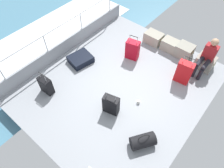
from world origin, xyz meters
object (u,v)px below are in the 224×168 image
object	(u,v)px
cargo_crate_3	(205,62)
passenger_seated	(207,56)
cargo_crate_2	(184,51)
suitcase_4	(46,85)
cargo_crate_0	(154,38)
paper_cup	(139,102)
suitcase_1	(184,72)
suitcase_0	(132,50)
cargo_crate_1	(170,45)
suitcase_2	(111,105)
suitcase_3	(81,59)
duffel_bag	(143,141)

from	to	relation	value
cargo_crate_3	passenger_seated	world-z (taller)	passenger_seated
cargo_crate_2	suitcase_4	world-z (taller)	suitcase_4
cargo_crate_0	paper_cup	world-z (taller)	cargo_crate_0
cargo_crate_2	suitcase_1	size ratio (longest dim) A/B	0.58
suitcase_0	suitcase_1	size ratio (longest dim) A/B	0.91
suitcase_4	suitcase_0	bearing A→B (deg)	69.29
suitcase_4	cargo_crate_0	bearing A→B (deg)	73.46
suitcase_0	suitcase_4	bearing A→B (deg)	-110.71
cargo_crate_1	suitcase_2	xyz separation A→B (m)	(0.04, -2.98, 0.10)
cargo_crate_0	suitcase_0	distance (m)	1.06
cargo_crate_2	suitcase_3	distance (m)	3.21
passenger_seated	suitcase_1	bearing A→B (deg)	-109.32
cargo_crate_0	suitcase_3	distance (m)	2.51
suitcase_1	cargo_crate_1	bearing A→B (deg)	134.23
suitcase_2	paper_cup	world-z (taller)	suitcase_2
suitcase_0	passenger_seated	bearing A→B (deg)	24.75
suitcase_1	suitcase_4	size ratio (longest dim) A/B	1.28
cargo_crate_1	duffel_bag	world-z (taller)	duffel_bag
cargo_crate_0	cargo_crate_3	bearing A→B (deg)	0.30
cargo_crate_1	suitcase_0	world-z (taller)	suitcase_0
cargo_crate_1	suitcase_4	bearing A→B (deg)	-114.84
suitcase_0	suitcase_3	bearing A→B (deg)	-133.21
cargo_crate_1	suitcase_3	size ratio (longest dim) A/B	0.74
suitcase_2	paper_cup	distance (m)	0.79
cargo_crate_3	suitcase_3	distance (m)	3.71
duffel_bag	suitcase_2	bearing A→B (deg)	168.90
cargo_crate_3	suitcase_0	bearing A→B (deg)	-150.90
suitcase_2	suitcase_4	bearing A→B (deg)	-159.68
cargo_crate_1	duffel_bag	xyz separation A→B (m)	(1.15, -3.19, -0.02)
cargo_crate_0	duffel_bag	world-z (taller)	duffel_bag
cargo_crate_3	paper_cup	bearing A→B (deg)	-107.74
passenger_seated	suitcase_0	bearing A→B (deg)	-155.25
suitcase_4	duffel_bag	xyz separation A→B (m)	(2.83, 0.42, -0.10)
cargo_crate_2	suitcase_3	xyz separation A→B (m)	(-2.28, -2.26, -0.10)
suitcase_1	duffel_bag	distance (m)	2.27
cargo_crate_3	cargo_crate_2	bearing A→B (deg)	175.91
cargo_crate_3	suitcase_4	xyz separation A→B (m)	(-2.85, -3.59, 0.07)
suitcase_2	cargo_crate_2	bearing A→B (deg)	81.76
suitcase_3	suitcase_4	distance (m)	1.39
cargo_crate_1	suitcase_3	bearing A→B (deg)	-128.87
suitcase_0	duffel_bag	world-z (taller)	suitcase_0
cargo_crate_0	suitcase_1	world-z (taller)	suitcase_1
cargo_crate_0	suitcase_4	size ratio (longest dim) A/B	0.84
suitcase_0	suitcase_4	distance (m)	2.71
suitcase_1	duffel_bag	size ratio (longest dim) A/B	1.43
cargo_crate_1	suitcase_1	size ratio (longest dim) A/B	0.62
cargo_crate_0	suitcase_2	size ratio (longest dim) A/B	0.87
cargo_crate_0	paper_cup	distance (m)	2.53
cargo_crate_0	suitcase_0	xyz separation A→B (m)	(-0.10, -1.04, 0.13)
passenger_seated	suitcase_4	xyz separation A→B (m)	(-2.85, -3.41, -0.30)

